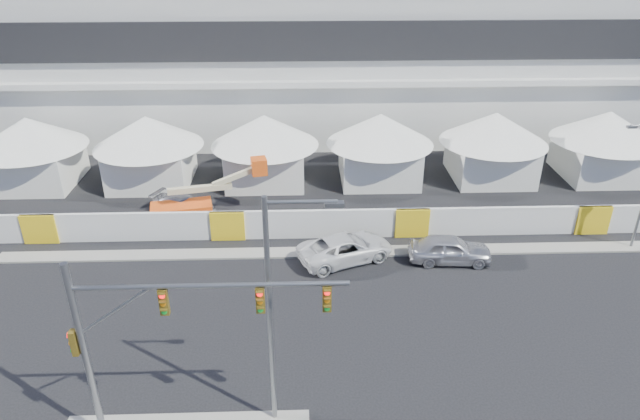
{
  "coord_description": "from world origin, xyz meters",
  "views": [
    {
      "loc": [
        -1.13,
        -18.16,
        18.57
      ],
      "look_at": [
        -0.17,
        10.0,
        4.29
      ],
      "focal_mm": 32.0,
      "sensor_mm": 36.0,
      "label": 1
    }
  ],
  "objects_px": {
    "streetlight_median": "(276,301)",
    "boom_lift": "(193,206)",
    "pickup_curb": "(346,248)",
    "traffic_mast": "(138,347)",
    "sedan_silver": "(450,249)",
    "lot_car_c": "(184,205)"
  },
  "relations": [
    {
      "from": "traffic_mast",
      "to": "streetlight_median",
      "type": "bearing_deg",
      "value": 8.57
    },
    {
      "from": "streetlight_median",
      "to": "traffic_mast",
      "type": "bearing_deg",
      "value": -171.43
    },
    {
      "from": "lot_car_c",
      "to": "boom_lift",
      "type": "relative_size",
      "value": 0.58
    },
    {
      "from": "pickup_curb",
      "to": "streetlight_median",
      "type": "relative_size",
      "value": 0.58
    },
    {
      "from": "traffic_mast",
      "to": "boom_lift",
      "type": "relative_size",
      "value": 1.22
    },
    {
      "from": "sedan_silver",
      "to": "streetlight_median",
      "type": "height_order",
      "value": "streetlight_median"
    },
    {
      "from": "lot_car_c",
      "to": "streetlight_median",
      "type": "bearing_deg",
      "value": -132.52
    },
    {
      "from": "sedan_silver",
      "to": "lot_car_c",
      "type": "relative_size",
      "value": 1.04
    },
    {
      "from": "streetlight_median",
      "to": "boom_lift",
      "type": "height_order",
      "value": "streetlight_median"
    },
    {
      "from": "sedan_silver",
      "to": "pickup_curb",
      "type": "bearing_deg",
      "value": 90.61
    },
    {
      "from": "lot_car_c",
      "to": "boom_lift",
      "type": "bearing_deg",
      "value": -113.43
    },
    {
      "from": "pickup_curb",
      "to": "sedan_silver",
      "type": "bearing_deg",
      "value": -115.72
    },
    {
      "from": "boom_lift",
      "to": "lot_car_c",
      "type": "bearing_deg",
      "value": 118.67
    },
    {
      "from": "sedan_silver",
      "to": "pickup_curb",
      "type": "height_order",
      "value": "sedan_silver"
    },
    {
      "from": "sedan_silver",
      "to": "streetlight_median",
      "type": "xyz_separation_m",
      "value": [
        -9.92,
        -12.08,
        5.14
      ]
    },
    {
      "from": "streetlight_median",
      "to": "boom_lift",
      "type": "xyz_separation_m",
      "value": [
        -6.54,
        17.98,
        -4.88
      ]
    },
    {
      "from": "pickup_curb",
      "to": "boom_lift",
      "type": "relative_size",
      "value": 0.7
    },
    {
      "from": "streetlight_median",
      "to": "pickup_curb",
      "type": "bearing_deg",
      "value": 73.88
    },
    {
      "from": "pickup_curb",
      "to": "boom_lift",
      "type": "bearing_deg",
      "value": 39.25
    },
    {
      "from": "boom_lift",
      "to": "sedan_silver",
      "type": "bearing_deg",
      "value": -31.39
    },
    {
      "from": "sedan_silver",
      "to": "traffic_mast",
      "type": "height_order",
      "value": "traffic_mast"
    },
    {
      "from": "sedan_silver",
      "to": "traffic_mast",
      "type": "bearing_deg",
      "value": 134.66
    }
  ]
}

